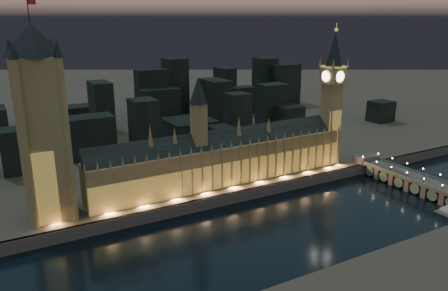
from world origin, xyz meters
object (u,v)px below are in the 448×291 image
elizabeth_tower (332,87)px  westminster_bridge (414,182)px  victoria_tower (41,116)px  palace_of_westminster (223,158)px

elizabeth_tower → westminster_bridge: size_ratio=0.99×
elizabeth_tower → westminster_bridge: (26.79, -65.37, -64.29)m
victoria_tower → westminster_bridge: victoria_tower is taller
elizabeth_tower → palace_of_westminster: bearing=-179.9°
palace_of_westminster → westminster_bridge: bearing=-27.3°
elizabeth_tower → westminster_bridge: 95.53m
elizabeth_tower → westminster_bridge: elizabeth_tower is taller
palace_of_westminster → elizabeth_tower: (99.77, 0.18, 43.91)m
westminster_bridge → palace_of_westminster: bearing=152.7°
victoria_tower → elizabeth_tower: (218.00, -0.00, 0.07)m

